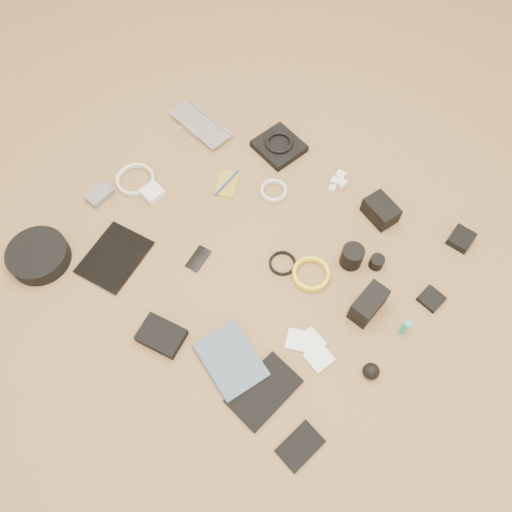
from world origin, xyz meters
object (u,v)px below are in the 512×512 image
Objects in this scene: laptop at (193,130)px; tablet at (115,257)px; headphone_case at (39,256)px; phone at (198,259)px; paperback at (209,374)px; dslr_camera at (381,211)px.

laptop is 1.18× the size of tablet.
headphone_case is (-0.22, -0.15, 0.02)m from tablet.
laptop is 1.32× the size of headphone_case.
phone is at bearing 34.01° from headphone_case.
headphone_case is (-0.09, -0.79, 0.02)m from laptop.
paperback is at bearing -37.94° from laptop.
dslr_camera reaches higher than phone.
headphone_case is at bearing -115.26° from dslr_camera.
laptop is 0.65m from tablet.
headphone_case is at bearing -150.06° from phone.
phone is at bearing 64.81° from paperback.
tablet is at bearing -66.85° from laptop.
laptop is at bearing 124.98° from phone.
dslr_camera is 0.52× the size of tablet.
headphone_case is at bearing -84.58° from laptop.
dslr_camera is (0.84, 0.06, 0.03)m from laptop.
tablet is (-0.71, -0.69, -0.03)m from dslr_camera.
laptop is 0.84m from dslr_camera.
phone is 0.57m from headphone_case.
headphone_case reaches higher than paperback.
headphone_case is (-0.47, -0.32, 0.03)m from phone.
dslr_camera is at bearing 42.46° from headphone_case.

